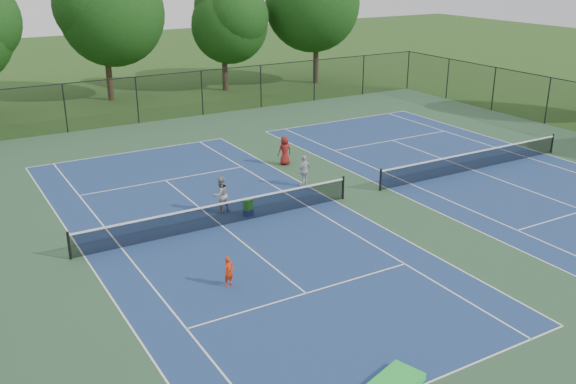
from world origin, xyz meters
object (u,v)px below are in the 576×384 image
instructor (221,195)px  tree_back_c (223,20)px  tree_back_b (103,9)px  ball_crate (248,213)px  bystander_a (304,171)px  bystander_c (285,151)px  ball_hopper (248,205)px  child_player (229,271)px

instructor → tree_back_c: bearing=-125.5°
instructor → tree_back_b: bearing=-105.4°
ball_crate → tree_back_c: bearing=66.7°
tree_back_c → bystander_a: 24.09m
tree_back_c → bystander_c: (-5.76, -19.35, -4.73)m
tree_back_b → ball_crate: 26.45m
tree_back_b → bystander_a: size_ratio=6.55×
bystander_c → ball_hopper: bystander_c is taller
child_player → ball_hopper: bearing=38.3°
instructor → bystander_c: size_ratio=1.06×
tree_back_c → bystander_c: 20.73m
child_player → bystander_a: (7.27, 6.99, 0.24)m
tree_back_b → ball_crate: tree_back_b is taller
instructor → ball_crate: bearing=121.4°
tree_back_c → child_player: size_ratio=8.02×
child_player → bystander_c: (8.14, 10.31, 0.23)m
bystander_a → bystander_c: bystander_a is taller
instructor → bystander_c: 7.11m
tree_back_c → ball_hopper: (-10.59, -24.60, -4.98)m
tree_back_b → ball_crate: (-1.59, -25.60, -6.46)m
instructor → bystander_c: instructor is taller
child_player → ball_hopper: 6.05m
tree_back_c → bystander_c: size_ratio=5.56×
ball_crate → instructor: bearing=131.2°
ball_crate → bystander_a: bearing=26.0°
tree_back_b → ball_crate: bearing=-93.6°
tree_back_b → bystander_c: size_ratio=6.65×
instructor → ball_hopper: (0.81, -0.93, -0.30)m
tree_back_c → ball_crate: 27.31m
instructor → ball_hopper: size_ratio=3.64×
tree_back_b → ball_hopper: (-1.59, -25.60, -6.10)m
ball_hopper → tree_back_b: bearing=86.4°
child_player → instructor: bearing=48.8°
bystander_a → tree_back_c: bearing=-128.0°
bystander_c → bystander_a: bearing=78.0°
instructor → bystander_a: size_ratio=1.04×
tree_back_b → tree_back_c: 9.12m
child_player → bystander_a: bearing=25.3°
tree_back_b → child_player: 31.64m
bystander_c → ball_hopper: bearing=50.1°
child_player → bystander_c: size_ratio=0.69×
instructor → ball_hopper: bearing=121.4°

